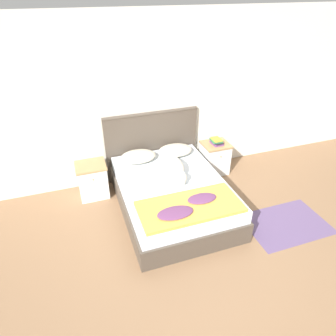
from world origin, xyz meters
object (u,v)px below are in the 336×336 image
object	(u,v)px
bed	(172,195)
pillow_left	(138,156)
book_stack	(217,141)
nightstand_left	(93,180)
dog	(175,167)
nightstand_right	(215,158)
pillow_right	(175,150)

from	to	relation	value
bed	pillow_left	distance (m)	0.83
book_stack	nightstand_left	bearing A→B (deg)	179.84
nightstand_left	dog	bearing A→B (deg)	-26.14
nightstand_right	pillow_right	distance (m)	0.78
bed	book_stack	size ratio (longest dim) A/B	8.77
nightstand_left	pillow_right	bearing A→B (deg)	-0.35
nightstand_left	dog	world-z (taller)	dog
bed	dog	distance (m)	0.40
pillow_left	pillow_right	world-z (taller)	same
bed	pillow_right	world-z (taller)	pillow_right
nightstand_right	dog	size ratio (longest dim) A/B	0.74
book_stack	dog	bearing A→B (deg)	-149.94
nightstand_left	pillow_left	distance (m)	0.78
bed	nightstand_right	world-z (taller)	nightstand_right
nightstand_left	nightstand_right	size ratio (longest dim) A/B	1.00
nightstand_left	nightstand_right	xyz separation A→B (m)	(2.05, 0.00, 0.00)
nightstand_left	book_stack	world-z (taller)	book_stack
dog	book_stack	distance (m)	1.08
pillow_left	dog	xyz separation A→B (m)	(0.39, -0.54, 0.04)
nightstand_right	book_stack	bearing A→B (deg)	-67.58
pillow_left	pillow_right	xyz separation A→B (m)	(0.60, 0.00, 0.00)
bed	pillow_left	xyz separation A→B (m)	(-0.30, 0.71, 0.31)
bed	nightstand_right	distance (m)	1.25
bed	nightstand_left	size ratio (longest dim) A/B	3.55
nightstand_left	pillow_left	size ratio (longest dim) A/B	1.00
pillow_right	pillow_left	bearing A→B (deg)	180.00
dog	nightstand_right	bearing A→B (deg)	30.39
bed	book_stack	world-z (taller)	book_stack
pillow_left	nightstand_left	bearing A→B (deg)	179.36
bed	pillow_right	xyz separation A→B (m)	(0.30, 0.71, 0.31)
pillow_right	dog	world-z (taller)	dog
pillow_left	book_stack	bearing A→B (deg)	0.10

